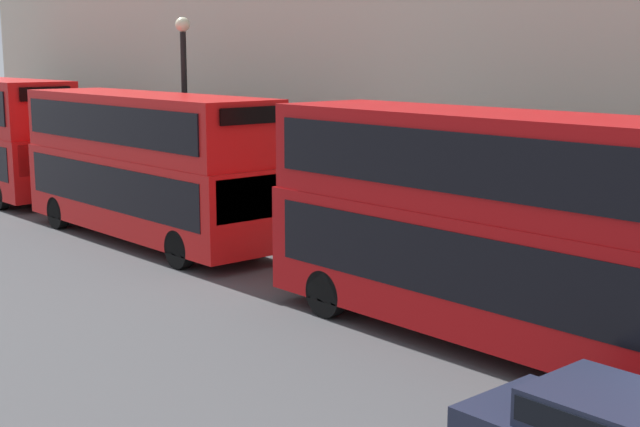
# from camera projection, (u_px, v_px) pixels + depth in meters

# --- Properties ---
(bus_leading) EXTENTS (2.59, 11.32, 4.35)m
(bus_leading) POSITION_uv_depth(u_px,v_px,m) (526.00, 225.00, 15.82)
(bus_leading) COLOR #B20C0F
(bus_leading) RESTS_ON ground
(bus_second_in_queue) EXTENTS (2.59, 10.13, 4.25)m
(bus_second_in_queue) POSITION_uv_depth(u_px,v_px,m) (146.00, 161.00, 25.51)
(bus_second_in_queue) COLOR red
(bus_second_in_queue) RESTS_ON ground
(street_lamp) EXTENTS (0.44, 0.44, 6.45)m
(street_lamp) POSITION_uv_depth(u_px,v_px,m) (185.00, 100.00, 27.14)
(street_lamp) COLOR black
(street_lamp) RESTS_ON ground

